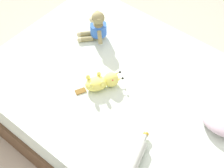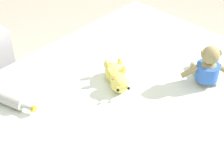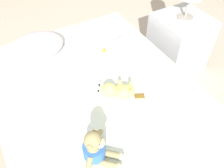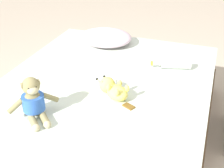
% 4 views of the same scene
% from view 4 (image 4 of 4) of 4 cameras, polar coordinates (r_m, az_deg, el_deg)
% --- Properties ---
extents(ground_plane, '(16.00, 16.00, 0.00)m').
position_cam_4_polar(ground_plane, '(2.19, -1.94, -10.16)').
color(ground_plane, '#B7A893').
extents(bed, '(1.41, 1.87, 0.43)m').
position_cam_4_polar(bed, '(2.06, -2.04, -5.70)').
color(bed, brown).
rests_on(bed, ground_plane).
extents(pillow, '(0.46, 0.39, 0.11)m').
position_cam_4_polar(pillow, '(2.56, -1.22, 8.91)').
color(pillow, silver).
rests_on(pillow, bed).
extents(plush_monkey, '(0.26, 0.26, 0.24)m').
position_cam_4_polar(plush_monkey, '(1.68, -14.77, -3.14)').
color(plush_monkey, '#8E8456').
rests_on(plush_monkey, bed).
extents(plush_yellow_creature, '(0.30, 0.23, 0.10)m').
position_cam_4_polar(plush_yellow_creature, '(1.82, 0.18, -0.95)').
color(plush_yellow_creature, '#EAE066').
rests_on(plush_yellow_creature, bed).
extents(glass_bottle, '(0.29, 0.13, 0.07)m').
position_cam_4_polar(glass_bottle, '(2.19, 11.86, 3.74)').
color(glass_bottle, '#B7BCB2').
rests_on(glass_bottle, bed).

